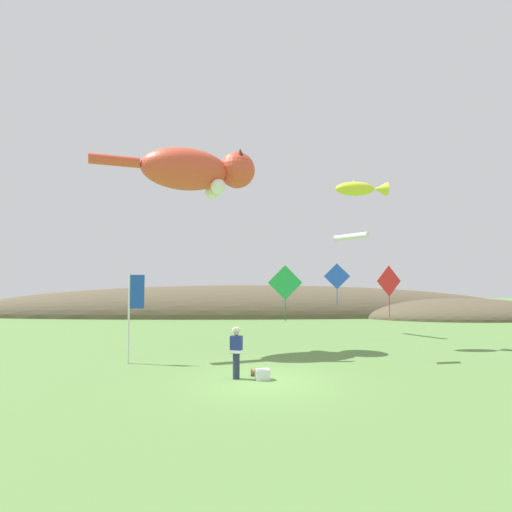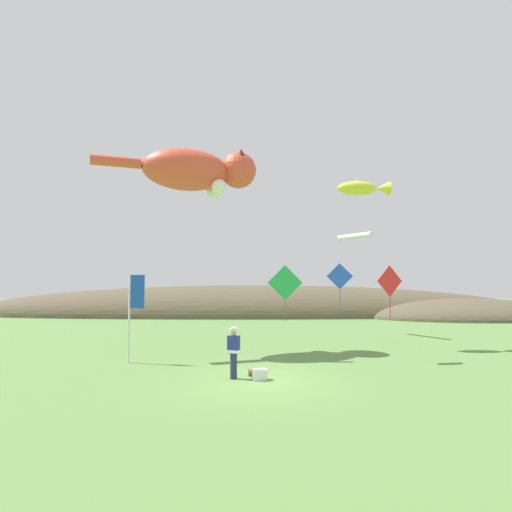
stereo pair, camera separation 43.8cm
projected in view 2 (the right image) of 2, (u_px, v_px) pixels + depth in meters
ground_plane at (257, 380)px, 13.60m from camera, size 120.00×120.00×0.00m
distant_hill_ridge at (285, 315)px, 39.19m from camera, size 57.96×13.78×5.82m
festival_attendant at (234, 351)px, 13.89m from camera, size 0.48×0.39×1.77m
kite_spool at (251, 372)px, 14.27m from camera, size 0.14×0.27×0.27m
picnic_cooler at (260, 374)px, 13.69m from camera, size 0.54×0.41×0.36m
festival_banner_pole at (133, 304)px, 16.66m from camera, size 0.66×0.08×3.69m
kite_giant_cat at (198, 171)px, 19.93m from camera, size 7.75×3.47×2.43m
kite_fish_windsock at (363, 188)px, 21.02m from camera, size 2.78×0.82×0.85m
kite_tube_streamer at (354, 236)px, 25.51m from camera, size 1.81×2.57×0.44m
kite_diamond_blue at (340, 276)px, 23.39m from camera, size 1.46×0.48×2.43m
kite_diamond_green at (285, 283)px, 17.44m from camera, size 1.54×0.17×2.44m
kite_diamond_red at (390, 281)px, 17.08m from camera, size 1.25×0.54×2.25m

